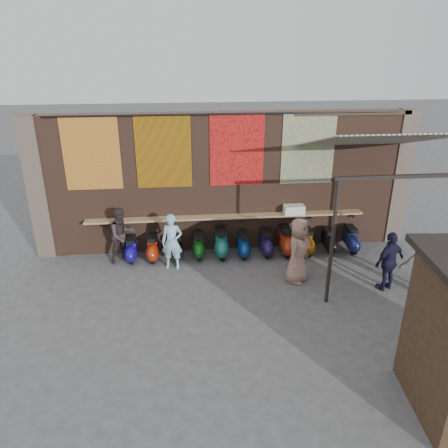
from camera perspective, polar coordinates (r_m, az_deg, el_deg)
The scene contains 31 objects.
ground at distance 10.97m, azimuth 1.59°, elevation -8.97°, with size 70.00×70.00×0.00m, color #474749.
brick_wall at distance 12.58m, azimuth 0.16°, elevation 5.40°, with size 10.00×0.40×4.00m, color brown.
pier_left at distance 13.14m, azimuth -23.10°, elevation 4.29°, with size 0.50×0.50×4.00m, color #4C4238.
pier_right at distance 14.07m, azimuth 21.85°, elevation 5.65°, with size 0.50×0.50×4.00m, color #4C4238.
eating_counter at distance 12.54m, azimuth 0.32°, elevation 0.96°, with size 8.00×0.32×0.05m, color #9E7A51.
shelf_box at distance 12.79m, azimuth 9.13°, elevation 1.87°, with size 0.59×0.32×0.26m, color white.
tapestry_redgold at distance 12.27m, azimuth -16.91°, elevation 8.80°, with size 1.50×0.02×2.00m, color maroon.
tapestry_sun at distance 12.04m, azimuth -7.91°, elevation 9.32°, with size 1.50×0.02×2.00m, color orange.
tapestry_orange at distance 12.13m, azimuth 1.70°, elevation 9.63°, with size 1.50×0.02×2.00m, color red.
tapestry_multi at distance 12.54m, azimuth 10.94°, elevation 9.67°, with size 1.50×0.02×2.00m, color #294298.
hang_rail at distance 11.89m, azimuth 0.28°, elevation 14.18°, with size 0.06×0.06×9.50m, color black.
scooter_stool_0 at distance 12.60m, azimuth -11.99°, elevation -3.27°, with size 0.32×0.71×0.67m, color #190E9B, non-canonical shape.
scooter_stool_1 at distance 12.51m, azimuth -9.29°, elevation -3.16°, with size 0.34×0.75×0.71m, color #AE2B0D, non-canonical shape.
scooter_stool_2 at distance 12.47m, azimuth -6.11°, elevation -3.04°, with size 0.34×0.75×0.72m, color black, non-canonical shape.
scooter_stool_3 at distance 12.53m, azimuth -3.36°, elevation -2.83°, with size 0.34×0.75×0.71m, color #115515, non-canonical shape.
scooter_stool_4 at distance 12.53m, azimuth -0.39°, elevation -2.52°, with size 0.38×0.85×0.81m, color #19665D, non-canonical shape.
scooter_stool_5 at distance 12.57m, azimuth 2.51°, elevation -2.73°, with size 0.33×0.74×0.71m, color navy, non-canonical shape.
scooter_stool_6 at distance 12.70m, azimuth 5.49°, elevation -2.48°, with size 0.34×0.76×0.72m, color #1C1143, non-canonical shape.
scooter_stool_7 at distance 12.78m, azimuth 8.03°, elevation -2.23°, with size 0.39×0.86×0.81m, color maroon, non-canonical shape.
scooter_stool_8 at distance 12.95m, azimuth 10.76°, elevation -2.27°, with size 0.35×0.77×0.73m, color #7D460B, non-canonical shape.
scooter_stool_9 at distance 13.16m, azimuth 13.55°, elevation -2.16°, with size 0.33×0.74×0.70m, color black, non-canonical shape.
scooter_stool_10 at distance 13.39m, azimuth 16.24°, elevation -1.94°, with size 0.35×0.78×0.74m, color navy, non-canonical shape.
diner_left at distance 11.83m, azimuth -6.81°, elevation -2.33°, with size 0.57×0.37×1.55m, color #8FBED0.
diner_right at distance 12.41m, azimuth -13.16°, elevation -1.44°, with size 0.77×0.60×1.59m, color #33282A.
shopper_navy at distance 11.51m, azimuth 20.78°, elevation -4.57°, with size 0.91×0.38×1.55m, color #181633.
shopper_grey at distance 11.73m, azimuth 24.36°, elevation -4.70°, with size 0.98×0.57×1.52m, color slate.
shopper_tan at distance 11.23m, azimuth 9.66°, elevation -3.46°, with size 0.85×0.55×1.73m, color #986D60.
awning_canvas at distance 11.39m, azimuth 19.25°, elevation 10.32°, with size 3.20×3.40×0.03m, color beige.
awning_ledger at distance 12.76m, azimuth 16.58°, elevation 13.74°, with size 3.30×0.08×0.12m, color #33261C.
awning_header at distance 10.20m, azimuth 22.25°, elevation 5.75°, with size 3.00×0.08×0.08m, color black.
awning_post_left at distance 10.18m, azimuth 13.94°, elevation -2.47°, with size 0.09×0.09×3.10m, color black.
Camera 1 is at (-1.22, -9.22, 5.83)m, focal length 35.00 mm.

